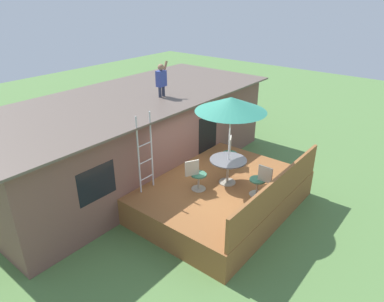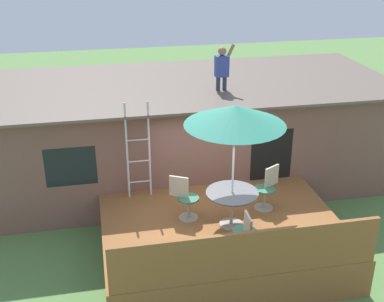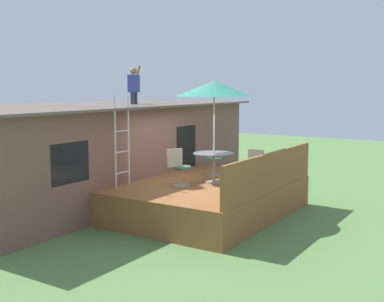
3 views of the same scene
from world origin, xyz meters
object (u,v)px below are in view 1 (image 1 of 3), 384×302
patio_table (228,165)px  step_ladder (145,153)px  patio_chair_near (260,181)px  patio_umbrella (231,104)px  patio_chair_left (196,175)px  person_figure (161,78)px  patio_chair_right (230,153)px

patio_table → step_ladder: 2.34m
patio_chair_near → patio_umbrella: bearing=-0.0°
patio_chair_left → patio_chair_near: same height
patio_chair_left → patio_umbrella: bearing=0.0°
patio_umbrella → person_figure: (0.52, 2.97, 0.15)m
patio_table → person_figure: (0.52, 2.97, 1.92)m
step_ladder → patio_chair_right: 2.86m
step_ladder → patio_chair_near: (1.63, -2.61, -0.64)m
step_ladder → patio_chair_right: (2.59, -1.03, -0.64)m
person_figure → patio_chair_left: person_figure is taller
person_figure → patio_chair_left: size_ratio=1.21×
patio_umbrella → patio_chair_near: 2.16m
patio_table → patio_chair_near: size_ratio=1.13×
patio_table → step_ladder: step_ladder is taller
patio_umbrella → patio_chair_near: patio_umbrella is taller
patio_table → patio_chair_near: (-0.04, -1.05, -0.13)m
person_figure → patio_chair_right: (0.40, -2.44, -2.04)m
step_ladder → patio_table: bearing=-43.2°
step_ladder → patio_umbrella: bearing=-43.2°
patio_chair_right → patio_table: bearing=-0.0°
patio_umbrella → step_ladder: size_ratio=1.15×
person_figure → step_ladder: bearing=-147.3°
patio_umbrella → step_ladder: 2.60m
patio_chair_left → patio_chair_right: bearing=30.6°
patio_table → patio_chair_right: 1.07m
patio_table → patio_umbrella: 1.76m
step_ladder → patio_chair_right: bearing=-21.7°
patio_table → patio_chair_right: patio_chair_right is taller
step_ladder → patio_chair_near: size_ratio=2.39×
patio_chair_left → person_figure: bearing=89.4°
step_ladder → patio_chair_near: 3.14m
patio_umbrella → person_figure: bearing=80.0°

